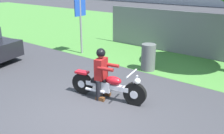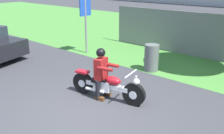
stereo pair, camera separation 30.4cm
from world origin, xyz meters
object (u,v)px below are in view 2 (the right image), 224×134
Objects in this scene: motorcycle_lead at (107,86)px; sign_banner at (85,13)px; trash_can at (151,58)px; rider_lead at (102,70)px.

sign_banner is (-3.69, 2.71, 1.35)m from motorcycle_lead.
motorcycle_lead is 2.67m from trash_can.
trash_can is 0.36× the size of sign_banner.
motorcycle_lead is 4.77m from sign_banner.
motorcycle_lead is 1.55× the size of rider_lead.
rider_lead is 4.56m from sign_banner.
trash_can is (-0.17, 2.68, -0.33)m from rider_lead.
trash_can is 3.58m from sign_banner.
trash_can is (-0.33, 2.64, 0.09)m from motorcycle_lead.
rider_lead is at bearing 179.12° from motorcycle_lead.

